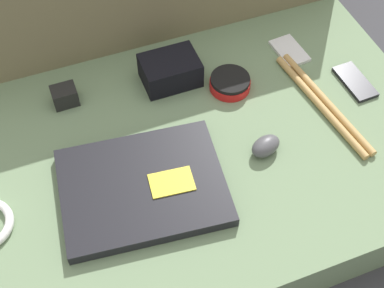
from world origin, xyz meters
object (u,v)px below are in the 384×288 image
phone_silver (355,82)px  camera_pouch (170,70)px  phone_black (289,51)px  speaker_puck (230,83)px  charger_brick (65,96)px  computer_mouse (266,146)px  laptop (143,187)px

phone_silver → camera_pouch: (-0.41, 0.17, 0.03)m
phone_black → camera_pouch: size_ratio=0.80×
phone_black → camera_pouch: bearing=172.4°
speaker_puck → charger_brick: bearing=166.0°
camera_pouch → charger_brick: bearing=175.3°
computer_mouse → speaker_puck: computer_mouse is taller
speaker_puck → phone_silver: (0.29, -0.10, -0.01)m
speaker_puck → charger_brick: 0.39m
speaker_puck → phone_black: speaker_puck is taller
computer_mouse → phone_black: (0.19, 0.26, -0.02)m
computer_mouse → phone_silver: size_ratio=0.66×
laptop → camera_pouch: camera_pouch is taller
phone_black → charger_brick: size_ratio=1.88×
phone_silver → phone_black: (-0.10, 0.15, -0.00)m
charger_brick → computer_mouse: bearing=-38.4°
speaker_puck → phone_black: (0.19, 0.06, -0.01)m
phone_silver → charger_brick: size_ratio=2.13×
laptop → phone_silver: size_ratio=2.97×
laptop → charger_brick: bearing=114.1°
speaker_puck → phone_black: 0.20m
laptop → speaker_puck: (0.28, 0.20, 0.00)m
phone_silver → camera_pouch: size_ratio=0.91×
phone_silver → charger_brick: 0.70m
laptop → charger_brick: (-0.09, 0.30, 0.01)m
laptop → phone_silver: (0.57, 0.11, -0.01)m
camera_pouch → computer_mouse: bearing=-66.3°
speaker_puck → camera_pouch: bearing=149.5°
computer_mouse → phone_silver: bearing=2.7°
laptop → speaker_puck: 0.35m
computer_mouse → charger_brick: size_ratio=1.41×
computer_mouse → charger_brick: 0.48m
phone_black → camera_pouch: (-0.32, 0.02, 0.03)m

